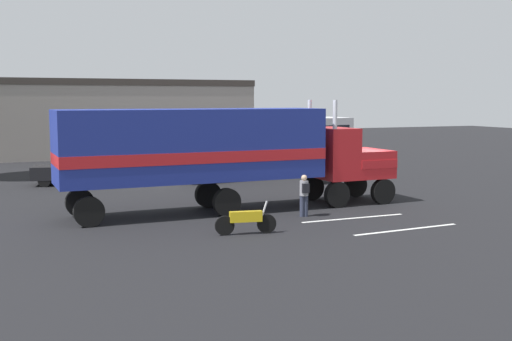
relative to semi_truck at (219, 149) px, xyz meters
name	(u,v)px	position (x,y,z in m)	size (l,w,h in m)	color
ground_plane	(355,201)	(6.43, 0.07, -2.52)	(120.00, 120.00, 0.00)	black
lane_stripe_near	(353,218)	(4.19, -3.43, -2.52)	(4.40, 0.16, 0.01)	silver
lane_stripe_mid	(407,230)	(4.78, -5.98, -2.52)	(4.40, 0.16, 0.01)	silver
semi_truck	(219,149)	(0.00, 0.00, 0.00)	(14.20, 3.05, 4.50)	red
person_bystander	(304,194)	(2.62, -2.36, -1.63)	(0.34, 0.47, 1.63)	#2D3347
parked_bus	(265,142)	(6.32, 9.77, -0.46)	(11.22, 3.80, 3.40)	silver
parked_car	(77,169)	(-4.22, 10.72, -1.72)	(4.70, 2.77, 1.57)	black
motorcycle	(246,220)	(-0.67, -4.48, -2.04)	(2.10, 0.46, 1.12)	black
building_backdrop	(118,115)	(1.31, 27.53, 0.71)	(21.33, 6.28, 6.04)	#9E938C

